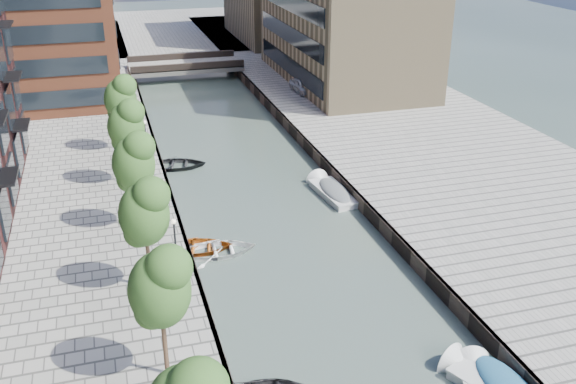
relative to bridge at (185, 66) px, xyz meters
name	(u,v)px	position (x,y,z in m)	size (l,w,h in m)	color
water	(247,177)	(0.00, -32.00, -1.39)	(300.00, 300.00, 0.00)	#38473F
quay_right	(436,150)	(16.00, -32.00, -0.89)	(20.00, 140.00, 1.00)	gray
quay_wall_left	(165,180)	(-6.10, -32.00, -0.89)	(0.25, 140.00, 1.00)	#332823
quay_wall_right	(323,162)	(6.10, -32.00, -0.89)	(0.25, 140.00, 1.00)	#332823
far_closure	(160,32)	(0.00, 28.00, -0.89)	(80.00, 40.00, 1.00)	gray
tan_block_near	(343,15)	(16.00, -10.00, 6.61)	(12.00, 25.00, 14.00)	#8F7A57
bridge	(185,66)	(0.00, 0.00, 0.00)	(13.00, 6.00, 1.30)	gray
tree_2	(159,285)	(-8.50, -54.00, 3.92)	(2.50, 2.50, 5.95)	#382619
tree_3	(144,210)	(-8.50, -47.00, 3.92)	(2.50, 2.50, 5.95)	#382619
tree_4	(133,160)	(-8.50, -40.00, 3.92)	(2.50, 2.50, 5.95)	#382619
tree_5	(126,124)	(-8.50, -33.00, 3.92)	(2.50, 2.50, 5.95)	#382619
tree_6	(120,97)	(-8.50, -26.00, 3.92)	(2.50, 2.50, 5.95)	#382619
lamp_1	(176,249)	(-7.20, -48.00, 2.12)	(0.24, 0.24, 4.12)	black
lamp_2	(146,142)	(-7.20, -32.00, 2.12)	(0.24, 0.24, 4.12)	black
sloop_2	(198,250)	(-5.40, -42.23, -1.39)	(3.04, 4.25, 0.88)	#A24A11
sloop_3	(220,253)	(-4.20, -42.95, -1.39)	(3.16, 4.42, 0.92)	white
sloop_4	(176,168)	(-4.90, -28.60, -1.39)	(3.38, 4.74, 0.98)	black
motorboat_4	(331,191)	(5.10, -36.77, -1.17)	(2.43, 5.59, 1.81)	silver
car	(303,86)	(10.24, -13.83, 0.32)	(1.69, 4.20, 1.43)	silver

